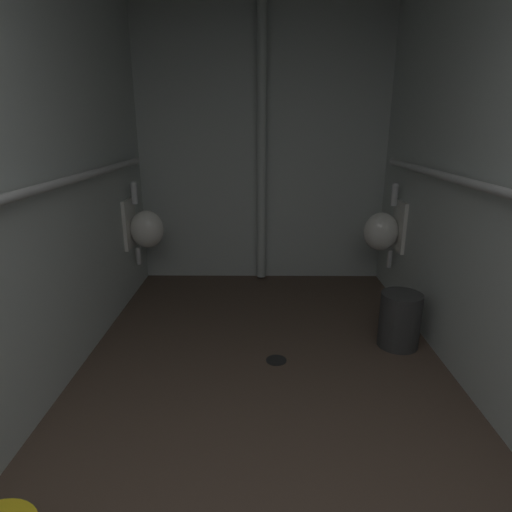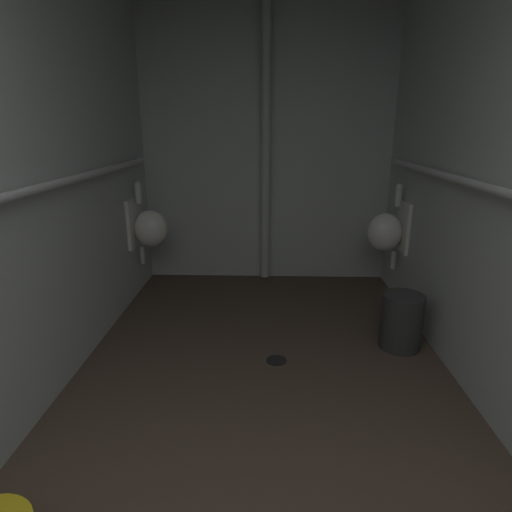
# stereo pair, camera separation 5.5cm
# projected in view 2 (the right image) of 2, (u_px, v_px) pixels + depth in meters

# --- Properties ---
(floor) EXTENTS (2.53, 4.18, 0.08)m
(floor) POSITION_uv_depth(u_px,v_px,m) (263.00, 396.00, 2.56)
(floor) COLOR #47382D
(floor) RESTS_ON ground
(wall_left) EXTENTS (0.06, 4.18, 2.58)m
(wall_left) POSITION_uv_depth(u_px,v_px,m) (26.00, 173.00, 2.20)
(wall_left) COLOR #B2BBB7
(wall_left) RESTS_ON ground
(wall_right) EXTENTS (0.06, 4.18, 2.58)m
(wall_right) POSITION_uv_depth(u_px,v_px,m) (510.00, 174.00, 2.13)
(wall_right) COLOR #B2BBB7
(wall_right) RESTS_ON ground
(wall_back) EXTENTS (2.53, 0.06, 2.58)m
(wall_back) POSITION_uv_depth(u_px,v_px,m) (267.00, 151.00, 4.13)
(wall_back) COLOR #B2BBB7
(wall_back) RESTS_ON ground
(urinal_left_mid) EXTENTS (0.32, 0.30, 0.76)m
(urinal_left_mid) POSITION_uv_depth(u_px,v_px,m) (148.00, 227.00, 3.82)
(urinal_left_mid) COLOR silver
(urinal_right_mid) EXTENTS (0.32, 0.30, 0.76)m
(urinal_right_mid) POSITION_uv_depth(u_px,v_px,m) (387.00, 231.00, 3.69)
(urinal_right_mid) COLOR silver
(supply_pipe_left) EXTENTS (0.06, 3.48, 0.06)m
(supply_pipe_left) POSITION_uv_depth(u_px,v_px,m) (45.00, 187.00, 2.22)
(supply_pipe_left) COLOR #B2B2B2
(supply_pipe_right) EXTENTS (0.06, 3.38, 0.06)m
(supply_pipe_right) POSITION_uv_depth(u_px,v_px,m) (492.00, 190.00, 2.12)
(supply_pipe_right) COLOR #B2B2B2
(standpipe_back_wall) EXTENTS (0.09, 0.09, 2.53)m
(standpipe_back_wall) POSITION_uv_depth(u_px,v_px,m) (266.00, 151.00, 4.02)
(standpipe_back_wall) COLOR #B2BBB7
(standpipe_back_wall) RESTS_ON ground
(floor_drain) EXTENTS (0.14, 0.14, 0.01)m
(floor_drain) POSITION_uv_depth(u_px,v_px,m) (277.00, 360.00, 2.87)
(floor_drain) COLOR black
(floor_drain) RESTS_ON ground
(waste_bin) EXTENTS (0.29, 0.29, 0.40)m
(waste_bin) POSITION_uv_depth(u_px,v_px,m) (402.00, 321.00, 2.99)
(waste_bin) COLOR #2D2D2D
(waste_bin) RESTS_ON ground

